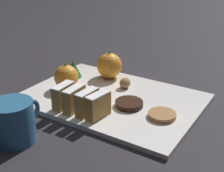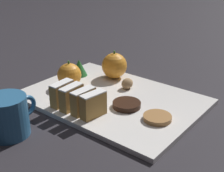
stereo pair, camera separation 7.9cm
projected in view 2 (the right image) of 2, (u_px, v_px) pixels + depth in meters
ground_plane at (112, 101)px, 0.80m from camera, size 6.00×6.00×0.00m
serving_platter at (112, 99)px, 0.80m from camera, size 0.31×0.44×0.01m
stollen_slice_front at (93, 105)px, 0.70m from camera, size 0.06×0.03×0.06m
stollen_slice_second at (82, 101)px, 0.71m from camera, size 0.06×0.03×0.06m
stollen_slice_third at (72, 97)px, 0.73m from camera, size 0.06×0.03×0.06m
stollen_slice_fourth at (62, 94)px, 0.75m from camera, size 0.06×0.03×0.06m
orange_near at (69, 75)px, 0.85m from camera, size 0.07×0.07×0.07m
orange_far at (114, 66)px, 0.90m from camera, size 0.07×0.07×0.08m
walnut at (128, 84)px, 0.84m from camera, size 0.03×0.03×0.03m
chocolate_cookie at (127, 104)px, 0.75m from camera, size 0.07×0.07×0.01m
gingerbread_cookie at (157, 118)px, 0.69m from camera, size 0.06×0.06×0.01m
evergreen_sprig at (79, 67)px, 0.92m from camera, size 0.05×0.05×0.05m
coffee_mug at (8, 116)px, 0.64m from camera, size 0.12×0.09×0.09m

